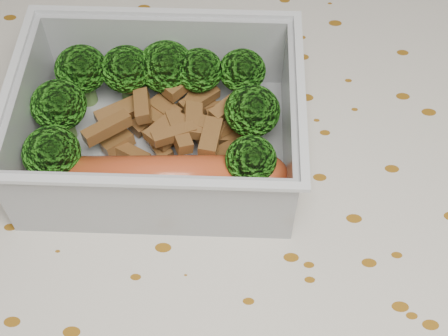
{
  "coord_description": "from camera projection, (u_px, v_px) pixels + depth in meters",
  "views": [
    {
      "loc": [
        0.01,
        -0.2,
        1.07
      ],
      "look_at": [
        0.0,
        0.01,
        0.78
      ],
      "focal_mm": 50.0,
      "sensor_mm": 36.0,
      "label": 1
    }
  ],
  "objects": [
    {
      "name": "dining_table",
      "position": [
        219.0,
        271.0,
        0.45
      ],
      "size": [
        1.4,
        0.9,
        0.75
      ],
      "color": "brown",
      "rests_on": "ground"
    },
    {
      "name": "tablecloth",
      "position": [
        218.0,
        237.0,
        0.4
      ],
      "size": [
        1.46,
        0.96,
        0.19
      ],
      "color": "beige",
      "rests_on": "dining_table"
    },
    {
      "name": "lunch_container",
      "position": [
        160.0,
        130.0,
        0.38
      ],
      "size": [
        0.17,
        0.13,
        0.06
      ],
      "color": "silver",
      "rests_on": "tablecloth"
    },
    {
      "name": "broccoli_florets",
      "position": [
        153.0,
        96.0,
        0.38
      ],
      "size": [
        0.15,
        0.1,
        0.04
      ],
      "color": "#608C3F",
      "rests_on": "lunch_container"
    },
    {
      "name": "meat_pile",
      "position": [
        179.0,
        122.0,
        0.39
      ],
      "size": [
        0.1,
        0.07,
        0.03
      ],
      "color": "brown",
      "rests_on": "lunch_container"
    },
    {
      "name": "sausage",
      "position": [
        161.0,
        178.0,
        0.36
      ],
      "size": [
        0.15,
        0.03,
        0.03
      ],
      "color": "#B84521",
      "rests_on": "lunch_container"
    }
  ]
}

